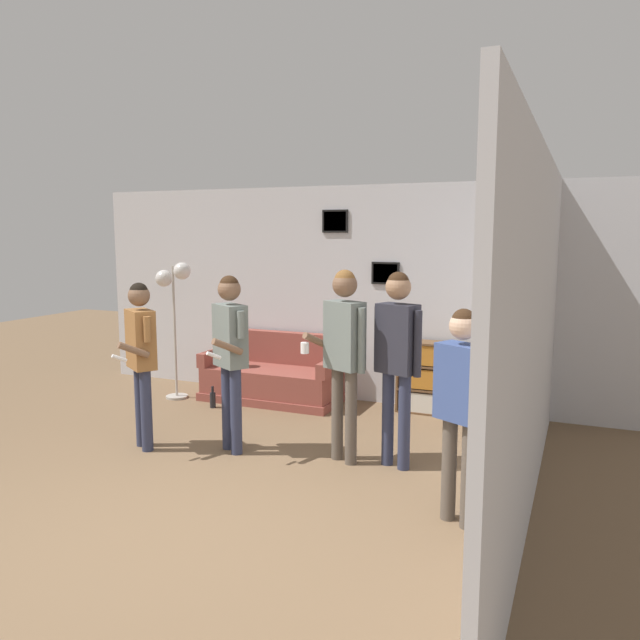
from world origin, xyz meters
The scene contains 12 objects.
ground_plane centered at (0.00, 0.00, 0.00)m, with size 20.00×20.00×0.00m, color brown.
wall_back centered at (0.00, 4.05, 1.35)m, with size 7.25×0.08×2.70m.
wall_right centered at (2.46, 2.01, 1.35)m, with size 0.06×6.42×2.70m.
couch centered at (-0.82, 3.63, 0.28)m, with size 1.76×0.80×0.84m.
bookshelf centered at (1.19, 3.83, 0.42)m, with size 0.83×0.30×0.85m.
floor_lamp centered at (-2.01, 3.21, 1.39)m, with size 0.50×0.28×1.75m.
person_player_foreground_left centered at (-1.17, 1.50, 1.01)m, with size 0.43×0.59×1.65m.
person_player_foreground_center centered at (-0.32, 1.77, 1.06)m, with size 0.44×0.60×1.72m.
person_watcher_holding_cup centered at (0.78, 1.94, 1.12)m, with size 0.59×0.38×1.79m.
person_spectator_near_bookshelf centered at (1.26, 2.00, 1.11)m, with size 0.48×0.31×1.78m.
person_spectator_far_right centered at (2.00, 1.10, 0.97)m, with size 0.45×0.35×1.59m.
bottle_on_floor centered at (-1.34, 3.00, 0.10)m, with size 0.07×0.07×0.27m.
Camera 1 is at (2.77, -3.29, 2.12)m, focal length 35.00 mm.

